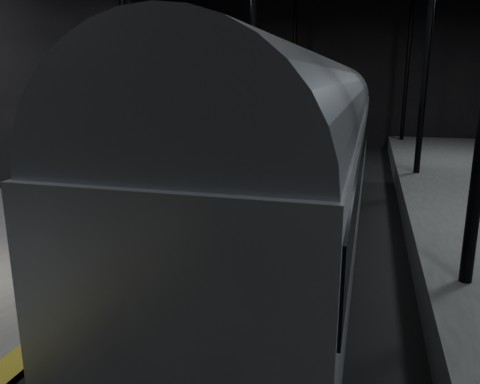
% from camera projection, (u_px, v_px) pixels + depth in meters
% --- Properties ---
extents(ground, '(44.00, 44.00, 0.00)m').
position_uv_depth(ground, '(308.00, 245.00, 14.80)').
color(ground, black).
rests_on(ground, ground).
extents(platform_left, '(9.00, 43.80, 1.00)m').
position_uv_depth(platform_left, '(98.00, 212.00, 16.63)').
color(platform_left, '#4D4D4B').
rests_on(platform_left, ground).
extents(tactile_strip, '(0.50, 43.80, 0.01)m').
position_uv_depth(tactile_strip, '(210.00, 207.00, 15.41)').
color(tactile_strip, olive).
rests_on(tactile_strip, platform_left).
extents(track, '(2.40, 43.00, 0.24)m').
position_uv_depth(track, '(308.00, 243.00, 14.79)').
color(track, '#3F3328').
rests_on(track, ground).
extents(train, '(3.14, 20.98, 5.61)m').
position_uv_depth(train, '(311.00, 148.00, 13.91)').
color(train, '#9B9DA2').
rests_on(train, ground).
extents(woman, '(0.74, 0.56, 1.84)m').
position_uv_depth(woman, '(56.00, 203.00, 12.47)').
color(woman, tan).
rests_on(woman, platform_left).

